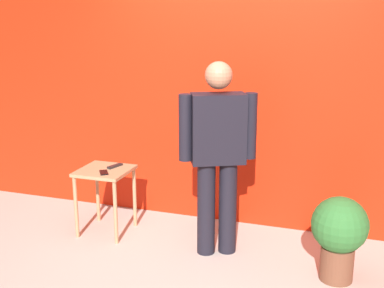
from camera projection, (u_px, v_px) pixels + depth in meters
ground_plane at (189, 275)px, 3.95m from camera, size 12.00×12.00×0.00m
back_wall_red at (230, 67)px, 4.68m from camera, size 6.10×0.12×3.11m
standing_person at (218, 150)px, 4.12m from camera, size 0.64×0.40×1.68m
side_table at (105, 181)px, 4.64m from camera, size 0.47×0.47×0.63m
cell_phone at (104, 172)px, 4.50m from camera, size 0.14×0.16×0.01m
tv_remote at (115, 166)px, 4.68m from camera, size 0.09×0.18×0.02m
potted_plant at (339, 232)px, 3.80m from camera, size 0.44×0.44×0.69m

